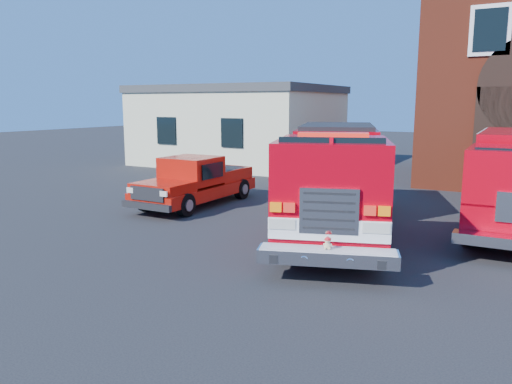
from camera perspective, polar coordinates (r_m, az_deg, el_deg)
The scene contains 4 objects.
ground at distance 13.28m, azimuth 2.53°, elevation -4.73°, with size 100.00×100.00×0.00m, color black.
side_building at distance 28.60m, azimuth -1.90°, elevation 7.71°, with size 10.20×8.20×4.35m.
fire_engine at distance 13.81m, azimuth 8.99°, elevation 1.82°, with size 5.28×9.33×2.78m.
pickup_truck at distance 16.94m, azimuth -6.87°, elevation 1.14°, with size 1.83×5.05×1.65m.
Camera 1 is at (5.74, -11.48, 3.40)m, focal length 35.00 mm.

